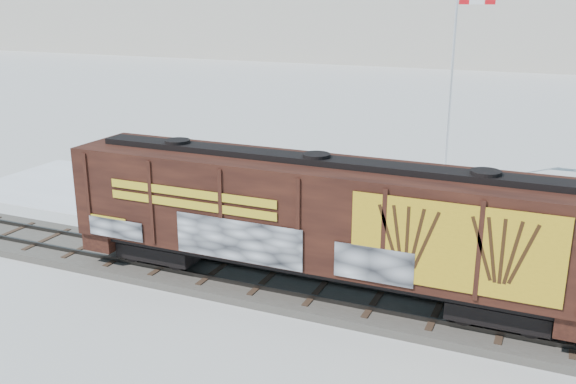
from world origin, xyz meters
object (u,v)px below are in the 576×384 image
at_px(hopper_railcar, 316,216).
at_px(car_silver, 292,199).
at_px(flagpole, 451,116).
at_px(car_white, 312,201).
at_px(car_dark, 441,217).

distance_m(hopper_railcar, car_silver, 8.62).
xyz_separation_m(flagpole, car_white, (-4.72, -7.80, -3.02)).
bearing_deg(car_white, car_silver, 121.43).
relative_size(flagpole, car_dark, 2.56).
bearing_deg(hopper_railcar, flagpole, 83.74).
bearing_deg(flagpole, hopper_railcar, -96.26).
relative_size(hopper_railcar, car_dark, 4.18).
relative_size(hopper_railcar, car_white, 3.38).
bearing_deg(hopper_railcar, car_dark, 71.81).
distance_m(flagpole, car_white, 9.60).
height_order(hopper_railcar, car_silver, hopper_railcar).
xyz_separation_m(hopper_railcar, car_silver, (-4.00, 7.35, -2.07)).
relative_size(car_silver, car_dark, 1.18).
relative_size(car_silver, car_white, 0.95).
distance_m(car_silver, car_dark, 6.76).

